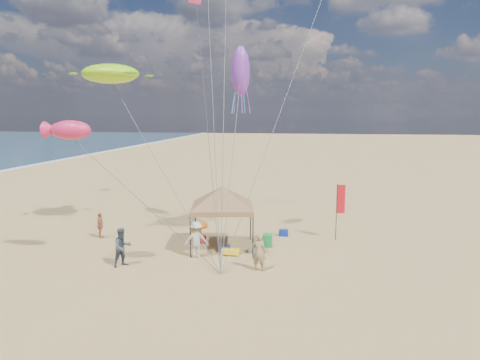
{
  "coord_description": "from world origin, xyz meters",
  "views": [
    {
      "loc": [
        3.38,
        -18.22,
        7.28
      ],
      "look_at": [
        0.0,
        3.0,
        4.0
      ],
      "focal_mm": 32.9,
      "sensor_mm": 36.0,
      "label": 1
    }
  ],
  "objects_px": {
    "chair_yellow": "(196,231)",
    "person_near_a": "(259,252)",
    "person_near_b": "(122,247)",
    "person_near_c": "(196,239)",
    "chair_green": "(267,240)",
    "cooler_blue": "(284,233)",
    "person_far_a": "(100,225)",
    "canopy_tent": "(222,189)",
    "cooler_red": "(201,240)",
    "feather_flag": "(340,203)",
    "beach_cart": "(230,251)"
  },
  "relations": [
    {
      "from": "chair_yellow",
      "to": "person_near_a",
      "type": "bearing_deg",
      "value": -49.58
    },
    {
      "from": "person_near_b",
      "to": "person_near_c",
      "type": "xyz_separation_m",
      "value": [
        3.16,
        1.82,
        0.0
      ]
    },
    {
      "from": "chair_green",
      "to": "chair_yellow",
      "type": "bearing_deg",
      "value": 163.75
    },
    {
      "from": "cooler_blue",
      "to": "person_far_a",
      "type": "distance_m",
      "value": 10.83
    },
    {
      "from": "canopy_tent",
      "to": "person_near_c",
      "type": "height_order",
      "value": "canopy_tent"
    },
    {
      "from": "cooler_blue",
      "to": "person_near_b",
      "type": "relative_size",
      "value": 0.29
    },
    {
      "from": "cooler_blue",
      "to": "chair_green",
      "type": "bearing_deg",
      "value": -108.63
    },
    {
      "from": "canopy_tent",
      "to": "chair_green",
      "type": "xyz_separation_m",
      "value": [
        2.39,
        0.68,
        -2.93
      ]
    },
    {
      "from": "person_near_a",
      "to": "person_near_b",
      "type": "height_order",
      "value": "person_near_b"
    },
    {
      "from": "chair_yellow",
      "to": "person_near_c",
      "type": "bearing_deg",
      "value": -75.17
    },
    {
      "from": "cooler_red",
      "to": "chair_green",
      "type": "distance_m",
      "value": 3.79
    },
    {
      "from": "canopy_tent",
      "to": "chair_green",
      "type": "distance_m",
      "value": 3.84
    },
    {
      "from": "feather_flag",
      "to": "beach_cart",
      "type": "distance_m",
      "value": 7.09
    },
    {
      "from": "canopy_tent",
      "to": "person_far_a",
      "type": "xyz_separation_m",
      "value": [
        -7.46,
        0.78,
        -2.52
      ]
    },
    {
      "from": "cooler_blue",
      "to": "person_near_c",
      "type": "relative_size",
      "value": 0.29
    },
    {
      "from": "chair_green",
      "to": "person_near_a",
      "type": "xyz_separation_m",
      "value": [
        -0.04,
        -3.81,
        0.56
      ]
    },
    {
      "from": "person_near_c",
      "to": "person_far_a",
      "type": "xyz_separation_m",
      "value": [
        -6.46,
        2.5,
        -0.17
      ]
    },
    {
      "from": "chair_green",
      "to": "cooler_red",
      "type": "bearing_deg",
      "value": 179.1
    },
    {
      "from": "beach_cart",
      "to": "person_far_a",
      "type": "distance_m",
      "value": 8.35
    },
    {
      "from": "chair_green",
      "to": "person_near_b",
      "type": "xyz_separation_m",
      "value": [
        -6.56,
        -4.22,
        0.58
      ]
    },
    {
      "from": "chair_yellow",
      "to": "person_near_b",
      "type": "height_order",
      "value": "person_near_b"
    },
    {
      "from": "chair_green",
      "to": "person_near_c",
      "type": "bearing_deg",
      "value": -144.79
    },
    {
      "from": "cooler_red",
      "to": "person_near_a",
      "type": "bearing_deg",
      "value": -45.9
    },
    {
      "from": "feather_flag",
      "to": "person_near_b",
      "type": "height_order",
      "value": "feather_flag"
    },
    {
      "from": "beach_cart",
      "to": "person_far_a",
      "type": "height_order",
      "value": "person_far_a"
    },
    {
      "from": "feather_flag",
      "to": "cooler_red",
      "type": "bearing_deg",
      "value": -166.46
    },
    {
      "from": "cooler_red",
      "to": "beach_cart",
      "type": "distance_m",
      "value": 2.77
    },
    {
      "from": "canopy_tent",
      "to": "beach_cart",
      "type": "distance_m",
      "value": 3.35
    },
    {
      "from": "person_near_a",
      "to": "person_near_b",
      "type": "xyz_separation_m",
      "value": [
        -6.52,
        -0.41,
        0.03
      ]
    },
    {
      "from": "person_near_a",
      "to": "person_near_b",
      "type": "distance_m",
      "value": 6.53
    },
    {
      "from": "cooler_blue",
      "to": "person_near_b",
      "type": "bearing_deg",
      "value": -138.58
    },
    {
      "from": "feather_flag",
      "to": "beach_cart",
      "type": "bearing_deg",
      "value": -146.77
    },
    {
      "from": "chair_green",
      "to": "chair_yellow",
      "type": "xyz_separation_m",
      "value": [
        -4.36,
        1.27,
        0.0
      ]
    },
    {
      "from": "feather_flag",
      "to": "person_far_a",
      "type": "height_order",
      "value": "feather_flag"
    },
    {
      "from": "feather_flag",
      "to": "chair_yellow",
      "type": "xyz_separation_m",
      "value": [
        -8.31,
        -0.65,
        -1.84
      ]
    },
    {
      "from": "beach_cart",
      "to": "person_near_b",
      "type": "distance_m",
      "value": 5.43
    },
    {
      "from": "feather_flag",
      "to": "chair_yellow",
      "type": "height_order",
      "value": "feather_flag"
    },
    {
      "from": "cooler_blue",
      "to": "person_near_b",
      "type": "distance_m",
      "value": 9.77
    },
    {
      "from": "cooler_red",
      "to": "person_near_c",
      "type": "xyz_separation_m",
      "value": [
        0.39,
        -2.45,
        0.75
      ]
    },
    {
      "from": "cooler_red",
      "to": "person_near_a",
      "type": "xyz_separation_m",
      "value": [
        3.75,
        -3.87,
        0.72
      ]
    },
    {
      "from": "canopy_tent",
      "to": "beach_cart",
      "type": "xyz_separation_m",
      "value": [
        0.65,
        -1.13,
        -3.08
      ]
    },
    {
      "from": "cooler_red",
      "to": "person_near_a",
      "type": "relative_size",
      "value": 0.3
    },
    {
      "from": "beach_cart",
      "to": "person_near_a",
      "type": "xyz_separation_m",
      "value": [
        1.7,
        -2.0,
        0.71
      ]
    },
    {
      "from": "person_near_b",
      "to": "person_far_a",
      "type": "bearing_deg",
      "value": 77.57
    },
    {
      "from": "cooler_red",
      "to": "person_near_b",
      "type": "relative_size",
      "value": 0.29
    },
    {
      "from": "cooler_blue",
      "to": "person_near_c",
      "type": "distance_m",
      "value": 6.26
    },
    {
      "from": "person_near_a",
      "to": "person_far_a",
      "type": "height_order",
      "value": "person_near_a"
    },
    {
      "from": "cooler_blue",
      "to": "chair_green",
      "type": "relative_size",
      "value": 0.77
    },
    {
      "from": "cooler_red",
      "to": "cooler_blue",
      "type": "relative_size",
      "value": 1.0
    },
    {
      "from": "canopy_tent",
      "to": "person_near_a",
      "type": "xyz_separation_m",
      "value": [
        2.35,
        -3.13,
        -2.38
      ]
    }
  ]
}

